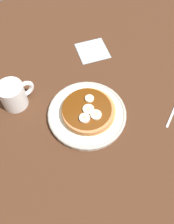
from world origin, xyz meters
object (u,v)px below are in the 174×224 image
at_px(banana_slice_1, 85,118).
at_px(banana_slice_2, 89,99).
at_px(fork, 174,109).
at_px(coffee_mug, 14,95).
at_px(plate, 87,114).
at_px(pancake_stack, 89,111).
at_px(napkin, 93,51).
at_px(banana_slice_3, 96,115).
at_px(banana_slice_0, 88,110).

height_order(banana_slice_1, banana_slice_2, banana_slice_1).
distance_m(banana_slice_1, fork, 0.30).
bearing_deg(banana_slice_2, coffee_mug, 140.33).
distance_m(plate, pancake_stack, 0.02).
relative_size(plate, fork, 2.04).
relative_size(coffee_mug, napkin, 1.03).
bearing_deg(banana_slice_2, banana_slice_3, -107.92).
distance_m(plate, fork, 0.28).
distance_m(pancake_stack, fork, 0.28).
bearing_deg(banana_slice_3, banana_slice_2, 72.08).
distance_m(plate, banana_slice_1, 0.05).
relative_size(banana_slice_0, coffee_mug, 0.30).
relative_size(banana_slice_1, fork, 0.26).
height_order(pancake_stack, banana_slice_0, banana_slice_0).
relative_size(banana_slice_2, fork, 0.22).
height_order(banana_slice_0, coffee_mug, coffee_mug).
relative_size(banana_slice_2, coffee_mug, 0.24).
height_order(plate, banana_slice_2, banana_slice_2).
height_order(banana_slice_1, napkin, banana_slice_1).
distance_m(pancake_stack, napkin, 0.29).
bearing_deg(banana_slice_2, pancake_stack, -127.72).
relative_size(banana_slice_3, napkin, 0.30).
bearing_deg(fork, pancake_stack, 148.85).
height_order(plate, pancake_stack, pancake_stack).
relative_size(banana_slice_2, banana_slice_3, 0.82).
distance_m(plate, banana_slice_3, 0.05).
height_order(pancake_stack, fork, pancake_stack).
relative_size(pancake_stack, coffee_mug, 1.48).
bearing_deg(plate, fork, -31.52).
relative_size(banana_slice_0, napkin, 0.31).
bearing_deg(banana_slice_0, banana_slice_3, -74.93).
xyz_separation_m(banana_slice_0, banana_slice_3, (0.01, -0.03, 0.00)).
distance_m(plate, banana_slice_2, 0.05).
xyz_separation_m(coffee_mug, napkin, (0.34, 0.04, -0.04)).
height_order(coffee_mug, napkin, coffee_mug).
bearing_deg(fork, banana_slice_0, 149.93).
distance_m(pancake_stack, banana_slice_0, 0.02).
xyz_separation_m(banana_slice_1, banana_slice_2, (0.05, 0.05, -0.00)).
xyz_separation_m(banana_slice_3, fork, (0.23, -0.11, -0.04)).
distance_m(plate, napkin, 0.28).
height_order(banana_slice_2, coffee_mug, coffee_mug).
xyz_separation_m(napkin, fork, (0.06, -0.36, 0.00)).
xyz_separation_m(pancake_stack, banana_slice_1, (-0.03, -0.02, 0.02)).
bearing_deg(banana_slice_1, pancake_stack, 33.85).
bearing_deg(banana_slice_0, coffee_mug, 130.73).
relative_size(plate, banana_slice_0, 7.15).
height_order(banana_slice_3, coffee_mug, coffee_mug).
bearing_deg(napkin, coffee_mug, -172.57).
distance_m(banana_slice_1, napkin, 0.32).
bearing_deg(napkin, banana_slice_0, -129.29).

